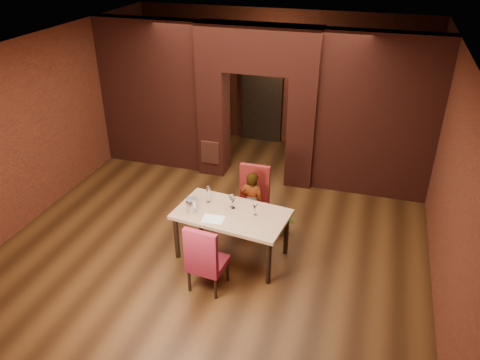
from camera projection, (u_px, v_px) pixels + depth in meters
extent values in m
plane|color=#442711|center=(227.00, 224.00, 8.58)|extent=(8.00, 8.00, 0.00)
cube|color=silver|center=(225.00, 47.00, 7.05)|extent=(7.00, 8.00, 0.04)
cube|color=maroon|center=(279.00, 79.00, 11.17)|extent=(7.00, 0.04, 3.20)
cube|color=maroon|center=(93.00, 308.00, 4.45)|extent=(7.00, 0.04, 3.20)
cube|color=maroon|center=(48.00, 122.00, 8.71)|extent=(0.04, 8.00, 3.20)
cube|color=maroon|center=(450.00, 173.00, 6.91)|extent=(0.04, 8.00, 3.20)
cube|color=maroon|center=(214.00, 121.00, 9.95)|extent=(0.55, 0.55, 2.30)
cube|color=maroon|center=(302.00, 131.00, 9.46)|extent=(0.55, 0.55, 2.30)
cube|color=maroon|center=(258.00, 48.00, 8.94)|extent=(2.45, 0.55, 0.90)
cube|color=maroon|center=(152.00, 95.00, 10.10)|extent=(2.28, 0.35, 3.20)
cube|color=maroon|center=(377.00, 118.00, 8.88)|extent=(2.28, 0.35, 3.20)
cube|color=#9C452D|center=(210.00, 152.00, 9.99)|extent=(0.40, 0.03, 0.50)
cube|color=black|center=(262.00, 100.00, 11.49)|extent=(0.90, 0.08, 2.10)
cube|color=black|center=(262.00, 100.00, 11.45)|extent=(1.02, 0.04, 2.22)
cube|color=tan|center=(232.00, 234.00, 7.57)|extent=(1.87, 1.19, 0.83)
cube|color=maroon|center=(251.00, 201.00, 8.15)|extent=(0.54, 0.54, 1.18)
cube|color=maroon|center=(208.00, 256.00, 6.84)|extent=(0.56, 0.56, 1.12)
imported|color=silver|center=(252.00, 203.00, 8.06)|extent=(0.46, 0.33, 1.20)
cube|color=white|center=(213.00, 219.00, 7.21)|extent=(0.35, 0.27, 0.00)
cylinder|color=#B9BAC1|center=(192.00, 205.00, 7.37)|extent=(0.18, 0.18, 0.22)
cylinder|color=white|center=(208.00, 194.00, 7.60)|extent=(0.07, 0.07, 0.29)
imported|color=#316E25|center=(284.00, 223.00, 8.22)|extent=(0.44, 0.41, 0.42)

